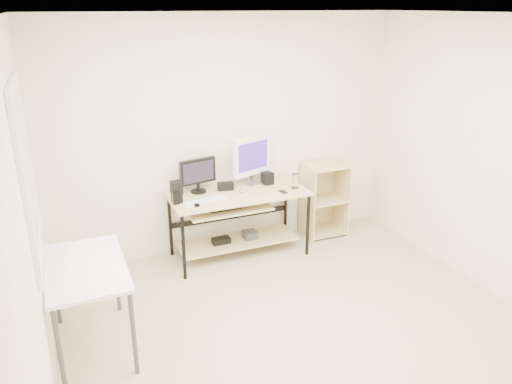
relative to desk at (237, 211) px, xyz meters
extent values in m
cube|color=#C3B496|center=(0.03, -1.66, -0.54)|extent=(4.00, 4.00, 0.01)
cube|color=white|center=(0.03, -1.66, 2.07)|extent=(4.00, 4.00, 0.01)
cube|color=white|center=(0.03, 0.34, 0.76)|extent=(4.00, 0.01, 2.60)
cube|color=white|center=(-1.97, -1.66, 0.76)|extent=(0.01, 4.00, 2.60)
cube|color=white|center=(2.03, -1.66, 0.76)|extent=(0.01, 4.00, 2.60)
cube|color=white|center=(-1.96, -1.06, 1.01)|extent=(0.01, 1.00, 1.20)
cube|color=beige|center=(0.03, -0.01, 0.20)|extent=(1.50, 0.65, 0.03)
cube|color=beige|center=(-0.12, -0.06, 0.08)|extent=(0.90, 0.49, 0.02)
cube|color=beige|center=(0.03, 0.04, -0.39)|extent=(1.35, 0.46, 0.02)
cube|color=black|center=(-0.17, -0.06, 0.10)|extent=(0.33, 0.22, 0.01)
cylinder|color=black|center=(0.08, -0.11, 0.10)|extent=(0.14, 0.01, 0.01)
cube|color=#3D3D3F|center=(0.18, 0.04, -0.34)|extent=(0.15, 0.15, 0.08)
cube|color=black|center=(-0.17, 0.04, -0.35)|extent=(0.20, 0.12, 0.06)
cylinder|color=black|center=(-0.68, -0.29, -0.18)|extent=(0.04, 0.04, 0.72)
cylinder|color=black|center=(-0.68, 0.28, -0.18)|extent=(0.04, 0.04, 0.72)
cylinder|color=black|center=(0.74, -0.29, -0.18)|extent=(0.04, 0.04, 0.72)
cylinder|color=black|center=(0.74, 0.28, -0.18)|extent=(0.04, 0.04, 0.72)
cube|color=white|center=(-1.65, -1.06, 0.20)|extent=(0.60, 1.00, 0.03)
cylinder|color=#3D3D3F|center=(-1.91, -1.52, -0.18)|extent=(0.04, 0.04, 0.72)
cylinder|color=#3D3D3F|center=(-1.91, -0.60, -0.18)|extent=(0.04, 0.04, 0.72)
cylinder|color=#3D3D3F|center=(-1.39, -1.52, -0.18)|extent=(0.04, 0.04, 0.72)
cylinder|color=#3D3D3F|center=(-1.39, -0.60, -0.18)|extent=(0.04, 0.04, 0.72)
cube|color=beige|center=(0.94, 0.12, -0.09)|extent=(0.02, 0.40, 0.90)
cube|color=beige|center=(1.42, 0.12, -0.09)|extent=(0.02, 0.40, 0.90)
cube|color=beige|center=(1.18, 0.31, -0.09)|extent=(0.50, 0.02, 0.90)
cube|color=beige|center=(1.18, 0.12, -0.50)|extent=(0.46, 0.38, 0.02)
cube|color=beige|center=(1.18, 0.12, -0.09)|extent=(0.46, 0.38, 0.02)
cube|color=beige|center=(1.18, 0.12, 0.34)|extent=(0.46, 0.38, 0.02)
cylinder|color=black|center=(-0.37, 0.18, 0.22)|extent=(0.17, 0.17, 0.02)
cylinder|color=black|center=(-0.37, 0.18, 0.27)|extent=(0.04, 0.04, 0.09)
cube|color=black|center=(-0.37, 0.18, 0.45)|extent=(0.41, 0.12, 0.27)
cube|color=black|center=(-0.37, 0.16, 0.45)|extent=(0.34, 0.07, 0.22)
cube|color=silver|center=(0.26, 0.19, 0.22)|extent=(0.19, 0.17, 0.02)
cylinder|color=silver|center=(0.26, 0.19, 0.28)|extent=(0.05, 0.05, 0.11)
cube|color=white|center=(0.26, 0.19, 0.55)|extent=(0.51, 0.23, 0.44)
cube|color=#372293|center=(0.26, 0.16, 0.55)|extent=(0.42, 0.15, 0.35)
cube|color=white|center=(-0.38, -0.10, 0.22)|extent=(0.47, 0.21, 0.02)
ellipsoid|color=#B2B2B7|center=(0.06, 0.00, 0.23)|extent=(0.08, 0.11, 0.03)
cube|color=black|center=(-0.08, 0.13, 0.26)|extent=(0.19, 0.11, 0.09)
cube|color=black|center=(-0.66, -0.01, 0.26)|extent=(0.10, 0.10, 0.09)
cube|color=black|center=(-0.66, -0.01, 0.37)|extent=(0.11, 0.11, 0.13)
cube|color=black|center=(0.43, 0.14, 0.28)|extent=(0.13, 0.13, 0.14)
cube|color=black|center=(-0.68, -0.07, 0.28)|extent=(0.07, 0.04, 0.14)
cylinder|color=black|center=(-0.50, -0.21, 0.22)|extent=(0.08, 0.08, 0.02)
cube|color=black|center=(0.48, -0.17, 0.22)|extent=(0.07, 0.12, 0.01)
cylinder|color=#A7774B|center=(0.65, -0.11, 0.21)|extent=(0.12, 0.12, 0.01)
cylinder|color=white|center=(0.65, -0.11, 0.30)|extent=(0.09, 0.09, 0.16)
camera|label=1|loc=(-1.74, -4.74, 2.12)|focal=35.00mm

